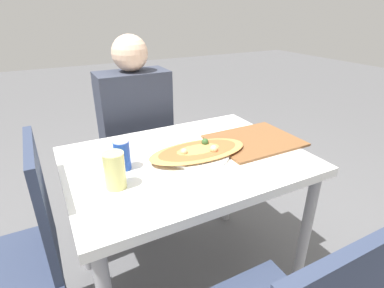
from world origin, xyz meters
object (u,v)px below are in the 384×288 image
(person_seated, at_px, (136,122))
(pizza_main, at_px, (198,152))
(drink_glass, at_px, (115,170))
(dining_table, at_px, (186,174))
(soda_can, at_px, (122,155))
(chair_far_seated, at_px, (133,144))
(chair_side_left, at_px, (20,250))

(person_seated, bearing_deg, pizza_main, 98.66)
(person_seated, bearing_deg, drink_glass, 66.75)
(dining_table, height_order, soda_can, soda_can)
(chair_far_seated, xyz_separation_m, drink_glass, (-0.30, -0.81, 0.29))
(chair_side_left, bearing_deg, drink_glass, -103.09)
(chair_far_seated, distance_m, chair_side_left, 0.99)
(drink_glass, bearing_deg, chair_far_seated, 69.79)
(soda_can, bearing_deg, person_seated, 67.47)
(chair_far_seated, height_order, person_seated, person_seated)
(person_seated, relative_size, pizza_main, 2.63)
(person_seated, bearing_deg, chair_side_left, 42.59)
(chair_side_left, distance_m, person_seated, 0.93)
(dining_table, relative_size, person_seated, 0.85)
(chair_far_seated, bearing_deg, soda_can, 70.98)
(chair_side_left, xyz_separation_m, drink_glass, (0.37, -0.09, 0.29))
(chair_far_seated, xyz_separation_m, soda_can, (-0.24, -0.69, 0.28))
(chair_side_left, xyz_separation_m, pizza_main, (0.76, -0.00, 0.24))
(chair_far_seated, bearing_deg, drink_glass, 69.79)
(person_seated, height_order, soda_can, person_seated)
(chair_side_left, relative_size, soda_can, 7.55)
(soda_can, bearing_deg, dining_table, -5.62)
(pizza_main, bearing_deg, person_seated, 98.66)
(dining_table, relative_size, pizza_main, 2.24)
(chair_side_left, bearing_deg, chair_far_seated, -42.43)
(person_seated, bearing_deg, soda_can, 67.47)
(chair_side_left, bearing_deg, dining_table, -89.12)
(soda_can, distance_m, drink_glass, 0.14)
(person_seated, bearing_deg, dining_table, 93.82)
(chair_far_seated, bearing_deg, person_seated, 90.00)
(chair_far_seated, bearing_deg, pizza_main, 97.30)
(dining_table, bearing_deg, soda_can, 174.38)
(person_seated, distance_m, drink_glass, 0.77)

